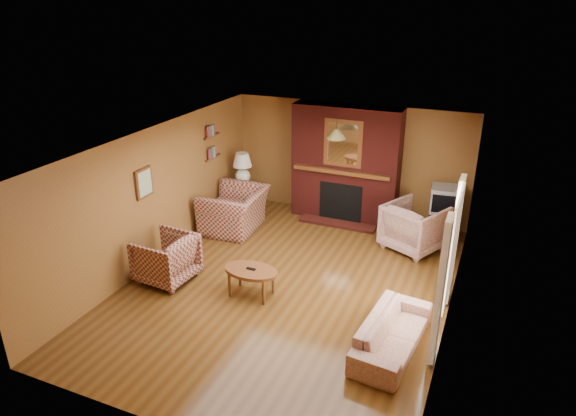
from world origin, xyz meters
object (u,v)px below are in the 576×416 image
at_px(floral_armchair, 414,227).
at_px(table_lamp, 242,167).
at_px(plaid_armchair, 166,258).
at_px(plaid_loveseat, 235,210).
at_px(fireplace, 345,165).
at_px(tv_stand, 442,225).
at_px(crt_tv, 445,199).
at_px(coffee_table, 251,273).
at_px(side_table, 244,198).
at_px(floral_sofa, 392,333).

bearing_deg(floral_armchair, table_lamp, 21.02).
bearing_deg(plaid_armchair, plaid_loveseat, -178.20).
bearing_deg(table_lamp, plaid_loveseat, -73.75).
distance_m(fireplace, plaid_armchair, 4.15).
bearing_deg(tv_stand, crt_tv, -95.57).
height_order(floral_armchair, coffee_table, floral_armchair).
bearing_deg(side_table, plaid_loveseat, -73.75).
distance_m(fireplace, floral_sofa, 4.44).
bearing_deg(table_lamp, side_table, -90.00).
height_order(floral_armchair, side_table, floral_armchair).
xyz_separation_m(side_table, tv_stand, (4.15, 0.35, -0.04)).
bearing_deg(floral_armchair, fireplace, -1.73).
distance_m(plaid_loveseat, coffee_table, 2.50).
bearing_deg(plaid_loveseat, crt_tv, 103.13).
distance_m(floral_sofa, tv_stand, 3.72).
height_order(plaid_loveseat, tv_stand, plaid_loveseat).
xyz_separation_m(floral_sofa, tv_stand, (0.15, 3.72, 0.04)).
distance_m(floral_sofa, table_lamp, 5.29).
bearing_deg(floral_sofa, coffee_table, 84.85).
bearing_deg(tv_stand, coffee_table, -132.85).
relative_size(plaid_loveseat, side_table, 1.95).
distance_m(plaid_armchair, floral_sofa, 3.87).
relative_size(fireplace, side_table, 3.64).
distance_m(plaid_armchair, side_table, 3.05).
height_order(coffee_table, crt_tv, crt_tv).
xyz_separation_m(plaid_loveseat, floral_armchair, (3.47, 0.55, 0.03)).
xyz_separation_m(fireplace, floral_sofa, (1.90, -3.91, -0.94)).
bearing_deg(plaid_loveseat, plaid_armchair, -6.61).
xyz_separation_m(plaid_loveseat, side_table, (-0.25, 0.86, -0.09)).
bearing_deg(floral_sofa, plaid_armchair, 90.97).
xyz_separation_m(coffee_table, crt_tv, (2.49, 3.26, 0.42)).
distance_m(plaid_armchair, crt_tv, 5.26).
distance_m(fireplace, floral_armchair, 1.97).
bearing_deg(floral_armchair, coffee_table, 77.47).
distance_m(plaid_armchair, table_lamp, 3.12).
bearing_deg(side_table, floral_armchair, -4.80).
relative_size(plaid_armchair, crt_tv, 1.49).
distance_m(floral_sofa, crt_tv, 3.76).
distance_m(side_table, table_lamp, 0.71).
bearing_deg(fireplace, floral_sofa, -64.06).
height_order(plaid_armchair, coffee_table, plaid_armchair).
bearing_deg(table_lamp, coffee_table, -60.37).
bearing_deg(plaid_armchair, tv_stand, 134.76).
bearing_deg(fireplace, side_table, -165.71).
relative_size(fireplace, crt_tv, 4.08).
height_order(plaid_loveseat, floral_sofa, plaid_loveseat).
relative_size(floral_sofa, coffee_table, 1.89).
bearing_deg(floral_sofa, floral_armchair, 10.93).
relative_size(floral_sofa, crt_tv, 2.85).
bearing_deg(floral_sofa, tv_stand, 3.47).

